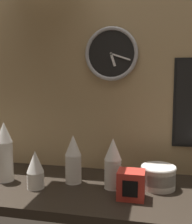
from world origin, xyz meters
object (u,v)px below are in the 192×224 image
cup_stack_center (73,159)px  wall_clock (111,54)px  cup_stack_center_left (35,169)px  bowl_stack_right (158,176)px  cup_stack_center_right (113,163)px  cup_stack_left (5,152)px  napkin_dispenser (131,185)px

cup_stack_center → wall_clock: 0.56m
cup_stack_center_left → bowl_stack_right: size_ratio=1.08×
cup_stack_center_right → cup_stack_center: same height
cup_stack_center_right → cup_stack_center_left: bearing=-167.6°
cup_stack_left → bowl_stack_right: (0.72, 0.07, -0.09)m
cup_stack_left → napkin_dispenser: 0.62m
cup_stack_left → cup_stack_center: size_ratio=1.25×
cup_stack_center_right → cup_stack_center_left: cup_stack_center_right is taller
wall_clock → napkin_dispenser: (0.14, -0.33, -0.56)m
bowl_stack_right → wall_clock: 0.64m
cup_stack_left → cup_stack_center: 0.33m
bowl_stack_right → cup_stack_center_left: bearing=-167.4°
cup_stack_center → napkin_dispenser: (0.29, -0.12, -0.06)m
cup_stack_left → cup_stack_center_right: size_ratio=1.25×
cup_stack_center_right → cup_stack_center: size_ratio=1.00×
cup_stack_center_left → bowl_stack_right: cup_stack_center_left is taller
bowl_stack_right → cup_stack_left: bearing=-174.6°
cup_stack_center_right → wall_clock: bearing=101.9°
cup_stack_left → wall_clock: (0.47, 0.26, 0.47)m
cup_stack_center → napkin_dispenser: size_ratio=1.96×
cup_stack_center_left → wall_clock: (0.29, 0.31, 0.53)m
cup_stack_left → cup_stack_center_right: cup_stack_left is taller
bowl_stack_right → cup_stack_center_right: bearing=-167.1°
cup_stack_left → napkin_dispenser: bearing=-6.5°
bowl_stack_right → wall_clock: (-0.25, 0.19, 0.56)m
cup_stack_center_left → cup_stack_center: cup_stack_center is taller
bowl_stack_right → wall_clock: size_ratio=0.58×
cup_stack_center → bowl_stack_right: cup_stack_center is taller
cup_stack_center_right → bowl_stack_right: bearing=12.9°
cup_stack_center_right → bowl_stack_right: cup_stack_center_right is taller
napkin_dispenser → cup_stack_center_left: bearing=177.6°
cup_stack_center_left → bowl_stack_right: bearing=12.6°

